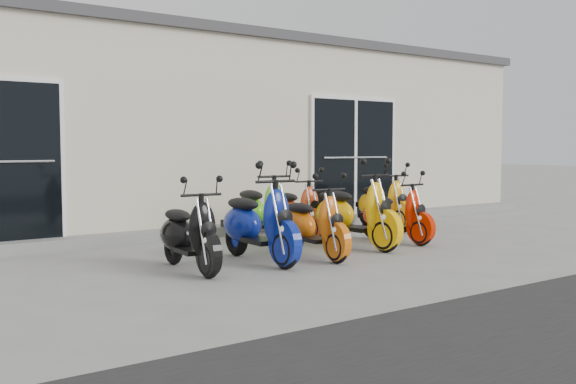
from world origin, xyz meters
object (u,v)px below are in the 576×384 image
Objects in this scene: scooter_front_orange_b at (354,202)px; scooter_front_blue at (258,211)px; scooter_back_green at (262,201)px; scooter_front_black at (189,223)px; scooter_front_orange_a at (313,215)px; scooter_back_red at (297,202)px; scooter_back_yellow at (383,196)px; scooter_front_red at (395,206)px.

scooter_front_blue is at bearing -177.53° from scooter_front_orange_b.
scooter_back_green is (-0.77, 1.14, -0.02)m from scooter_front_orange_b.
scooter_front_black reaches higher than scooter_front_orange_a.
scooter_back_red is (1.61, 1.42, -0.07)m from scooter_front_blue.
scooter_front_orange_b reaches higher than scooter_front_orange_a.
scooter_front_blue is (0.93, 0.03, 0.07)m from scooter_front_black.
scooter_front_black is at bearing -145.21° from scooter_back_red.
scooter_back_red is at bearing 64.19° from scooter_front_orange_a.
scooter_front_orange_a is 0.95× the size of scooter_back_yellow.
scooter_back_red is (-0.90, 1.18, 0.02)m from scooter_front_red.
scooter_front_blue is 0.75m from scooter_front_orange_a.
scooter_front_red is at bearing -1.55° from scooter_front_orange_b.
scooter_front_orange_a is at bearing -114.31° from scooter_back_red.
scooter_front_orange_a is 0.90× the size of scooter_back_green.
scooter_front_orange_b is at bearing 179.23° from scooter_front_red.
scooter_front_black is 1.00× the size of scooter_front_orange_a.
scooter_front_black is at bearing -179.88° from scooter_front_orange_a.
scooter_back_yellow is at bearing 49.61° from scooter_front_red.
scooter_front_blue is 1.16× the size of scooter_front_red.
scooter_back_green is 2.46m from scooter_back_yellow.
scooter_front_blue is 1.13× the size of scooter_front_orange_a.
scooter_front_blue is at bearing 4.15° from scooter_front_black.
scooter_front_black is 4.54m from scooter_back_yellow.
scooter_front_black is 0.87× the size of scooter_front_orange_b.
scooter_back_red is at bearing 41.79° from scooter_front_blue.
scooter_front_orange_b is (0.96, 0.33, 0.08)m from scooter_front_orange_a.
scooter_front_orange_a is (0.74, -0.13, -0.07)m from scooter_front_blue.
scooter_front_red is (3.45, 0.27, -0.01)m from scooter_front_black.
scooter_front_red is 0.87× the size of scooter_back_green.
scooter_back_yellow is (1.76, -0.03, 0.03)m from scooter_back_red.
scooter_front_orange_b is 1.23m from scooter_back_red.
scooter_front_blue reaches higher than scooter_back_yellow.
scooter_front_blue is 0.98× the size of scooter_front_orange_b.
scooter_front_black is at bearing -177.95° from scooter_front_blue.
scooter_back_red reaches higher than scooter_front_black.
scooter_back_yellow is at bearing 4.01° from scooter_back_red.
scooter_front_black is 1.67m from scooter_front_orange_a.
scooter_front_orange_b is (1.69, 0.20, 0.01)m from scooter_front_blue.
scooter_back_yellow is at bearing 33.58° from scooter_front_orange_a.
scooter_front_blue is at bearing 173.63° from scooter_front_orange_a.
scooter_front_orange_b reaches higher than scooter_front_red.
scooter_front_orange_b is at bearing 22.76° from scooter_front_orange_a.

